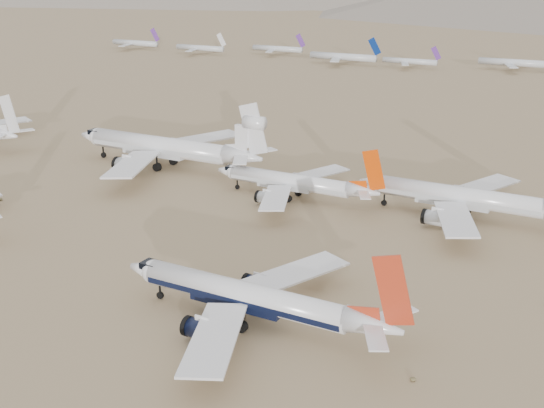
# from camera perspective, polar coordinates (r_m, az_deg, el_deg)

# --- Properties ---
(ground) EXTENTS (7000.00, 7000.00, 0.00)m
(ground) POSITION_cam_1_polar(r_m,az_deg,el_deg) (103.01, -1.87, -11.38)
(ground) COLOR #886C4F
(ground) RESTS_ON ground
(main_airliner) EXTENTS (46.40, 45.32, 16.38)m
(main_airliner) POSITION_cam_1_polar(r_m,az_deg,el_deg) (105.15, -1.43, -7.90)
(main_airliner) COLOR white
(main_airliner) RESTS_ON ground
(row2_gold_tail) EXTENTS (48.41, 47.34, 17.24)m
(row2_gold_tail) POSITION_cam_1_polar(r_m,az_deg,el_deg) (154.75, 16.07, 0.46)
(row2_gold_tail) COLOR white
(row2_gold_tail) RESTS_ON ground
(row2_orange_tail) EXTENTS (41.51, 40.61, 14.81)m
(row2_orange_tail) POSITION_cam_1_polar(r_m,az_deg,el_deg) (162.11, 1.99, 1.80)
(row2_orange_tail) COLOR white
(row2_orange_tail) RESTS_ON ground
(row2_white_trijet) EXTENTS (59.10, 57.76, 20.94)m
(row2_white_trijet) POSITION_cam_1_polar(r_m,az_deg,el_deg) (189.23, -8.61, 4.71)
(row2_white_trijet) COLOR white
(row2_white_trijet) RESTS_ON ground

